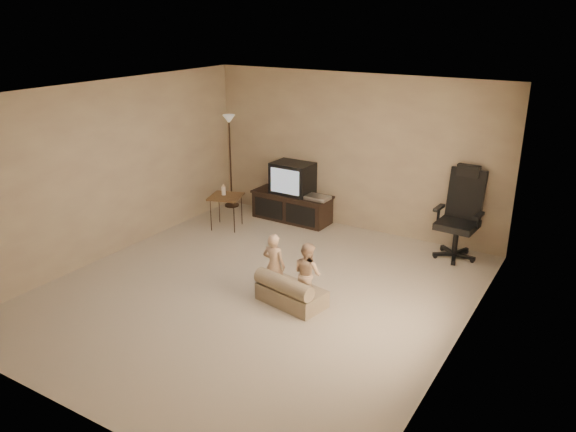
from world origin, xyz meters
name	(u,v)px	position (x,y,z in m)	size (l,w,h in m)	color
floor	(257,291)	(0.00, 0.00, 0.00)	(5.50, 5.50, 0.00)	beige
room_shell	(255,177)	(0.00, 0.00, 1.52)	(5.50, 5.50, 5.50)	white
tv_stand	(292,197)	(-0.97, 2.49, 0.42)	(1.41, 0.55, 1.00)	black
office_chair	(459,225)	(1.86, 2.43, 0.48)	(0.67, 0.69, 1.34)	black
side_table	(226,197)	(-1.72, 1.63, 0.53)	(0.62, 0.62, 0.74)	brown
floor_lamp	(230,140)	(-2.30, 2.55, 1.22)	(0.26, 0.26, 1.68)	#312015
child_sofa	(289,292)	(0.52, -0.07, 0.16)	(0.90, 0.61, 0.40)	tan
toddler_left	(274,266)	(0.25, 0.01, 0.42)	(0.30, 0.22, 0.84)	#D8AD87
toddler_right	(308,273)	(0.68, 0.09, 0.39)	(0.38, 0.21, 0.79)	#D8AD87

